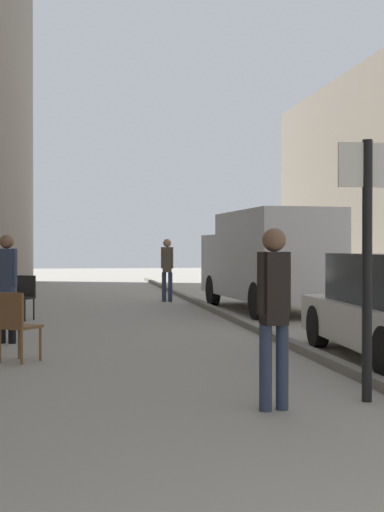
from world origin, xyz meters
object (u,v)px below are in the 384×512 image
Objects in this scene: pedestrian_mid_block at (7,281)px; cafe_chair_near_window at (23,294)px; delivery_van at (267,258)px; street_sign_post at (367,246)px; cafe_chair_by_doorway at (16,322)px; pedestrian_far_crossing at (167,265)px; pedestrian_main_foreground at (274,305)px.

pedestrian_mid_block reaches higher than cafe_chair_near_window.
delivery_van is 2.14× the size of street_sign_post.
pedestrian_mid_block is 1.86× the size of cafe_chair_by_doorway.
pedestrian_far_crossing is at bearing 118.58° from delivery_van.
pedestrian_far_crossing is at bearing -103.23° from cafe_chair_near_window.
pedestrian_main_foreground reaches higher than cafe_chair_near_window.
pedestrian_mid_block is at bearing 135.72° from cafe_chair_by_doorway.
cafe_chair_by_doorway is (-2.63, 3.22, -0.44)m from pedestrian_main_foreground.
cafe_chair_near_window is (-0.01, 3.71, -0.46)m from pedestrian_mid_block.
street_sign_post reaches higher than cafe_chair_by_doorway.
delivery_van is at bearing -114.47° from pedestrian_main_foreground.
delivery_van reaches higher than pedestrian_main_foreground.
pedestrian_mid_block is at bearing -49.80° from street_sign_post.
street_sign_post is (-1.73, -9.91, 0.26)m from delivery_van.
cafe_chair_by_doorway is at bearing -91.38° from pedestrian_far_crossing.
pedestrian_mid_block is at bearing -69.85° from pedestrian_main_foreground.
street_sign_post is 9.58m from cafe_chair_near_window.
pedestrian_far_crossing is 0.69× the size of street_sign_post.
cafe_chair_by_doorway is at bearing 117.42° from pedestrian_mid_block.
cafe_chair_near_window is at bearing -81.04° from pedestrian_main_foreground.
pedestrian_mid_block is 3.74m from cafe_chair_near_window.
pedestrian_mid_block reaches higher than cafe_chair_by_doorway.
street_sign_post is at bearing -103.28° from delivery_van.
cafe_chair_by_doorway is (0.30, -1.96, -0.46)m from pedestrian_mid_block.
delivery_van is at bearing -41.20° from pedestrian_far_crossing.
street_sign_post reaches higher than delivery_van.
delivery_van reaches higher than pedestrian_far_crossing.
pedestrian_main_foreground is 13.40m from pedestrian_far_crossing.
pedestrian_main_foreground is 0.98× the size of pedestrian_mid_block.
cafe_chair_near_window and cafe_chair_by_doorway have the same top height.
pedestrian_mid_block reaches higher than pedestrian_main_foreground.
cafe_chair_by_doorway is (0.31, -5.67, 0.00)m from cafe_chair_near_window.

